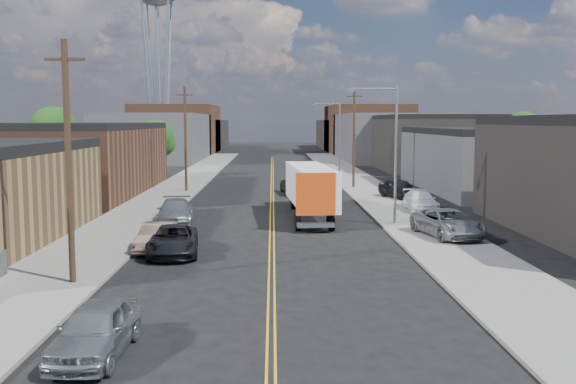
{
  "coord_description": "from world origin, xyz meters",
  "views": [
    {
      "loc": [
        0.06,
        -16.09,
        6.76
      ],
      "look_at": [
        0.98,
        22.29,
        2.5
      ],
      "focal_mm": 40.0,
      "sensor_mm": 36.0,
      "label": 1
    }
  ],
  "objects_px": {
    "semi_truck": "(309,187)",
    "car_ahead_truck": "(296,186)",
    "car_right_lot_a": "(448,223)",
    "car_left_b": "(157,237)",
    "car_left_a": "(96,330)",
    "car_right_lot_c": "(399,188)",
    "car_left_c": "(173,240)",
    "car_left_d": "(175,212)",
    "car_right_lot_b": "(420,201)"
  },
  "relations": [
    {
      "from": "semi_truck",
      "to": "car_ahead_truck",
      "type": "distance_m",
      "value": 14.25
    },
    {
      "from": "car_right_lot_a",
      "to": "car_ahead_truck",
      "type": "distance_m",
      "value": 24.47
    },
    {
      "from": "car_left_b",
      "to": "car_right_lot_a",
      "type": "xyz_separation_m",
      "value": [
        16.1,
        2.91,
        0.21
      ]
    },
    {
      "from": "car_left_a",
      "to": "car_right_lot_c",
      "type": "distance_m",
      "value": 40.12
    },
    {
      "from": "car_left_c",
      "to": "car_right_lot_a",
      "type": "bearing_deg",
      "value": 8.79
    },
    {
      "from": "car_left_c",
      "to": "car_left_d",
      "type": "bearing_deg",
      "value": 91.8
    },
    {
      "from": "car_left_b",
      "to": "car_left_d",
      "type": "distance_m",
      "value": 8.89
    },
    {
      "from": "semi_truck",
      "to": "car_left_a",
      "type": "bearing_deg",
      "value": -109.97
    },
    {
      "from": "car_left_a",
      "to": "semi_truck",
      "type": "bearing_deg",
      "value": 76.8
    },
    {
      "from": "car_right_lot_b",
      "to": "car_left_d",
      "type": "bearing_deg",
      "value": -163.46
    },
    {
      "from": "car_left_a",
      "to": "car_right_lot_a",
      "type": "distance_m",
      "value": 23.6
    },
    {
      "from": "car_left_a",
      "to": "car_right_lot_b",
      "type": "relative_size",
      "value": 0.91
    },
    {
      "from": "car_left_d",
      "to": "car_right_lot_b",
      "type": "distance_m",
      "value": 18.03
    },
    {
      "from": "car_left_a",
      "to": "car_right_lot_c",
      "type": "xyz_separation_m",
      "value": [
        16.06,
        36.76,
        0.2
      ]
    },
    {
      "from": "car_left_d",
      "to": "car_right_lot_b",
      "type": "xyz_separation_m",
      "value": [
        17.4,
        4.72,
        0.07
      ]
    },
    {
      "from": "car_left_b",
      "to": "car_right_lot_b",
      "type": "bearing_deg",
      "value": 42.16
    },
    {
      "from": "car_left_d",
      "to": "semi_truck",
      "type": "bearing_deg",
      "value": 12.96
    },
    {
      "from": "car_left_a",
      "to": "car_left_d",
      "type": "bearing_deg",
      "value": 95.88
    },
    {
      "from": "car_left_c",
      "to": "car_ahead_truck",
      "type": "height_order",
      "value": "car_ahead_truck"
    },
    {
      "from": "car_right_lot_b",
      "to": "car_ahead_truck",
      "type": "xyz_separation_m",
      "value": [
        -8.75,
        12.49,
        -0.11
      ]
    },
    {
      "from": "car_left_b",
      "to": "car_left_d",
      "type": "bearing_deg",
      "value": 96.13
    },
    {
      "from": "car_right_lot_a",
      "to": "car_ahead_truck",
      "type": "xyz_separation_m",
      "value": [
        -7.85,
        23.18,
        -0.17
      ]
    },
    {
      "from": "car_right_lot_b",
      "to": "car_right_lot_c",
      "type": "distance_m",
      "value": 7.99
    },
    {
      "from": "car_right_lot_c",
      "to": "semi_truck",
      "type": "bearing_deg",
      "value": -150.01
    },
    {
      "from": "car_right_lot_b",
      "to": "car_left_b",
      "type": "bearing_deg",
      "value": -139.98
    },
    {
      "from": "car_left_b",
      "to": "car_left_d",
      "type": "relative_size",
      "value": 0.79
    },
    {
      "from": "car_left_c",
      "to": "car_right_lot_c",
      "type": "distance_m",
      "value": 27.78
    },
    {
      "from": "semi_truck",
      "to": "car_right_lot_a",
      "type": "distance_m",
      "value": 11.74
    },
    {
      "from": "semi_truck",
      "to": "car_right_lot_c",
      "type": "distance_m",
      "value": 12.83
    },
    {
      "from": "semi_truck",
      "to": "car_right_lot_a",
      "type": "xyz_separation_m",
      "value": [
        7.46,
        -9.0,
        -1.16
      ]
    },
    {
      "from": "car_left_d",
      "to": "car_right_lot_c",
      "type": "bearing_deg",
      "value": 30.59
    },
    {
      "from": "semi_truck",
      "to": "car_right_lot_a",
      "type": "height_order",
      "value": "semi_truck"
    },
    {
      "from": "car_left_d",
      "to": "car_right_lot_a",
      "type": "relative_size",
      "value": 0.99
    },
    {
      "from": "car_right_lot_a",
      "to": "car_right_lot_c",
      "type": "height_order",
      "value": "car_right_lot_c"
    },
    {
      "from": "car_left_b",
      "to": "semi_truck",
      "type": "bearing_deg",
      "value": 57.54
    },
    {
      "from": "car_left_a",
      "to": "car_left_c",
      "type": "relative_size",
      "value": 0.85
    },
    {
      "from": "semi_truck",
      "to": "car_left_a",
      "type": "height_order",
      "value": "semi_truck"
    },
    {
      "from": "car_left_b",
      "to": "car_left_a",
      "type": "bearing_deg",
      "value": -82.97
    },
    {
      "from": "car_ahead_truck",
      "to": "car_right_lot_b",
      "type": "bearing_deg",
      "value": -60.6
    },
    {
      "from": "car_left_a",
      "to": "car_left_b",
      "type": "bearing_deg",
      "value": 96.21
    },
    {
      "from": "car_left_b",
      "to": "car_left_c",
      "type": "relative_size",
      "value": 0.82
    },
    {
      "from": "semi_truck",
      "to": "car_left_b",
      "type": "relative_size",
      "value": 3.26
    },
    {
      "from": "car_left_c",
      "to": "car_left_d",
      "type": "relative_size",
      "value": 0.96
    },
    {
      "from": "car_left_d",
      "to": "car_right_lot_a",
      "type": "distance_m",
      "value": 17.55
    },
    {
      "from": "car_right_lot_a",
      "to": "car_right_lot_b",
      "type": "xyz_separation_m",
      "value": [
        0.9,
        10.68,
        -0.06
      ]
    },
    {
      "from": "car_left_c",
      "to": "car_left_d",
      "type": "height_order",
      "value": "car_left_d"
    },
    {
      "from": "car_left_a",
      "to": "car_left_b",
      "type": "height_order",
      "value": "car_left_a"
    },
    {
      "from": "car_ahead_truck",
      "to": "car_left_b",
      "type": "bearing_deg",
      "value": -113.14
    },
    {
      "from": "car_right_lot_a",
      "to": "semi_truck",
      "type": "bearing_deg",
      "value": 118.26
    },
    {
      "from": "car_left_c",
      "to": "car_right_lot_b",
      "type": "xyz_separation_m",
      "value": [
        16.0,
        14.72,
        0.13
      ]
    }
  ]
}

